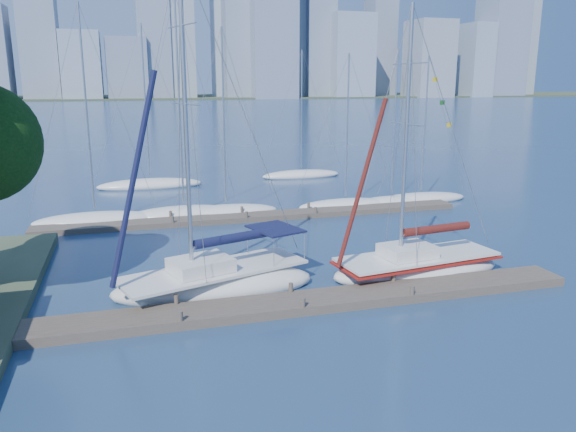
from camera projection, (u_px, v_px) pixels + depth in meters
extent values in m
plane|color=#162B48|center=(297.00, 308.00, 24.11)|extent=(700.00, 700.00, 0.00)
cube|color=#463D33|center=(297.00, 303.00, 24.07)|extent=(26.00, 2.00, 0.40)
cube|color=#463D33|center=(258.00, 216.00, 39.56)|extent=(30.00, 1.80, 0.36)
cube|color=#38472D|center=(136.00, 98.00, 323.15)|extent=(800.00, 100.00, 1.50)
ellipsoid|color=silver|center=(215.00, 286.00, 25.91)|extent=(9.82, 5.81, 1.64)
cube|color=silver|center=(214.00, 270.00, 25.73)|extent=(9.09, 5.37, 0.13)
cube|color=silver|center=(201.00, 265.00, 25.28)|extent=(3.11, 2.70, 0.60)
cylinder|color=silver|center=(186.00, 121.00, 23.53)|extent=(0.20, 0.20, 13.57)
cylinder|color=silver|center=(235.00, 240.00, 26.05)|extent=(4.24, 1.48, 0.11)
cylinder|color=#0F1134|center=(235.00, 238.00, 26.02)|extent=(4.00, 1.68, 0.44)
cube|color=#0F1134|center=(275.00, 229.00, 27.21)|extent=(2.68, 3.08, 0.09)
ellipsoid|color=silver|center=(417.00, 270.00, 28.11)|extent=(9.19, 4.02, 1.56)
cube|color=silver|center=(418.00, 256.00, 27.94)|extent=(8.52, 3.71, 0.12)
cube|color=silver|center=(407.00, 251.00, 27.61)|extent=(2.72, 2.20, 0.57)
cylinder|color=silver|center=(406.00, 137.00, 26.13)|extent=(0.19, 0.19, 11.83)
cylinder|color=silver|center=(437.00, 231.00, 28.06)|extent=(4.19, 0.64, 0.10)
cylinder|color=#480F10|center=(437.00, 229.00, 28.04)|extent=(3.90, 0.91, 0.42)
cube|color=maroon|center=(417.00, 260.00, 27.98)|extent=(8.72, 3.85, 0.10)
ellipsoid|color=silver|center=(96.00, 221.00, 38.26)|extent=(8.56, 4.16, 1.18)
cylinder|color=silver|center=(86.00, 109.00, 36.50)|extent=(0.13, 0.13, 13.24)
ellipsoid|color=silver|center=(184.00, 214.00, 40.10)|extent=(8.07, 3.38, 1.20)
cylinder|color=silver|center=(179.00, 102.00, 38.25)|extent=(0.13, 0.13, 14.02)
ellipsoid|color=silver|center=(226.00, 212.00, 40.71)|extent=(7.90, 3.75, 1.11)
cylinder|color=silver|center=(224.00, 117.00, 39.11)|extent=(0.12, 0.12, 12.06)
ellipsoid|color=silver|center=(345.00, 205.00, 43.12)|extent=(7.77, 3.95, 1.02)
cylinder|color=silver|center=(347.00, 127.00, 41.71)|extent=(0.11, 0.11, 10.52)
ellipsoid|color=silver|center=(391.00, 202.00, 44.33)|extent=(6.42, 3.61, 0.94)
cylinder|color=silver|center=(395.00, 123.00, 42.88)|extent=(0.10, 0.10, 10.98)
ellipsoid|color=silver|center=(421.00, 199.00, 45.27)|extent=(7.93, 2.47, 1.06)
cylinder|color=silver|center=(425.00, 124.00, 43.87)|extent=(0.12, 0.12, 10.42)
ellipsoid|color=silver|center=(150.00, 185.00, 51.17)|extent=(9.50, 2.82, 1.24)
cylinder|color=silver|center=(145.00, 102.00, 49.41)|extent=(0.13, 0.13, 13.14)
ellipsoid|color=silver|center=(301.00, 175.00, 56.65)|extent=(8.30, 3.27, 1.11)
cylinder|color=silver|center=(302.00, 110.00, 55.12)|extent=(0.12, 0.12, 11.39)
cube|color=#858FA0|center=(41.00, 57.00, 295.44)|extent=(14.44, 17.61, 43.57)
cube|color=#7F90A4|center=(82.00, 66.00, 279.51)|extent=(18.82, 19.81, 33.37)
cube|color=slate|center=(127.00, 69.00, 287.25)|extent=(20.16, 16.86, 30.92)
cube|color=#858FA0|center=(175.00, 15.00, 290.39)|extent=(18.35, 14.99, 84.66)
cube|color=#7F90A4|center=(228.00, 22.00, 312.95)|extent=(17.61, 17.46, 82.98)
cube|color=slate|center=(273.00, 17.00, 293.52)|extent=(23.62, 18.95, 83.64)
cube|color=#858FA0|center=(301.00, 44.00, 316.94)|extent=(15.08, 17.11, 59.75)
cube|color=#7F90A4|center=(351.00, 56.00, 311.04)|extent=(22.96, 18.80, 45.26)
cube|color=slate|center=(380.00, 49.00, 345.94)|extent=(15.31, 17.52, 57.27)
cube|color=#858FA0|center=(429.00, 59.00, 323.61)|extent=(22.13, 23.94, 42.94)
cube|color=#7F90A4|center=(475.00, 61.00, 331.94)|extent=(14.08, 21.38, 42.12)
cube|color=slate|center=(502.00, 35.00, 336.53)|extent=(23.31, 23.60, 72.56)
cube|color=#858FA0|center=(520.00, 33.00, 361.27)|extent=(16.85, 17.08, 78.18)
cube|color=slate|center=(238.00, 8.00, 298.72)|extent=(16.99, 18.00, 94.49)
cube|color=slate|center=(318.00, 28.00, 312.86)|extent=(16.34, 18.00, 76.53)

